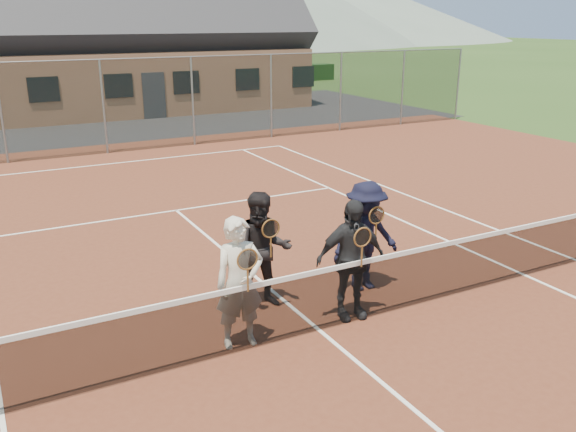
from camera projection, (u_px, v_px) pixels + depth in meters
name	position (u px, v px, depth m)	size (l,w,h in m)	color
ground	(73.00, 125.00, 25.40)	(220.00, 220.00, 0.00)	#284318
court_surface	(319.00, 331.00, 8.61)	(30.00, 30.00, 0.02)	#562819
hedge_row	(36.00, 85.00, 35.30)	(40.00, 1.20, 1.10)	black
hill_east	(311.00, 2.00, 110.78)	(90.00, 90.00, 14.00)	slate
court_markings	(319.00, 330.00, 8.61)	(11.03, 23.83, 0.01)	white
tennis_net	(320.00, 297.00, 8.45)	(11.68, 0.08, 1.10)	slate
perimeter_fence	(104.00, 107.00, 19.47)	(30.07, 0.07, 3.02)	slate
clubhouse	(136.00, 23.00, 29.31)	(15.60, 8.20, 7.70)	#9E6B4C
player_a	(240.00, 283.00, 7.99)	(0.70, 0.53, 1.80)	beige
player_b	(263.00, 250.00, 9.10)	(1.07, 0.96, 1.80)	black
player_c	(351.00, 260.00, 8.76)	(1.11, 0.61, 1.80)	black
player_d	(365.00, 236.00, 9.69)	(1.19, 0.72, 1.80)	black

